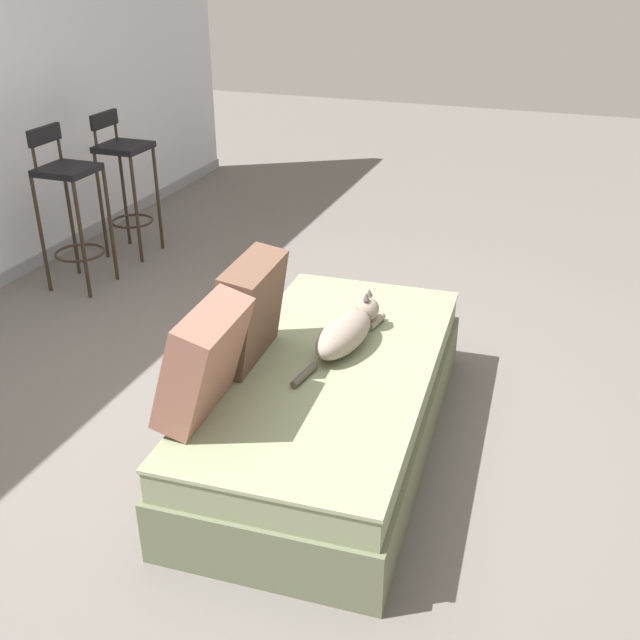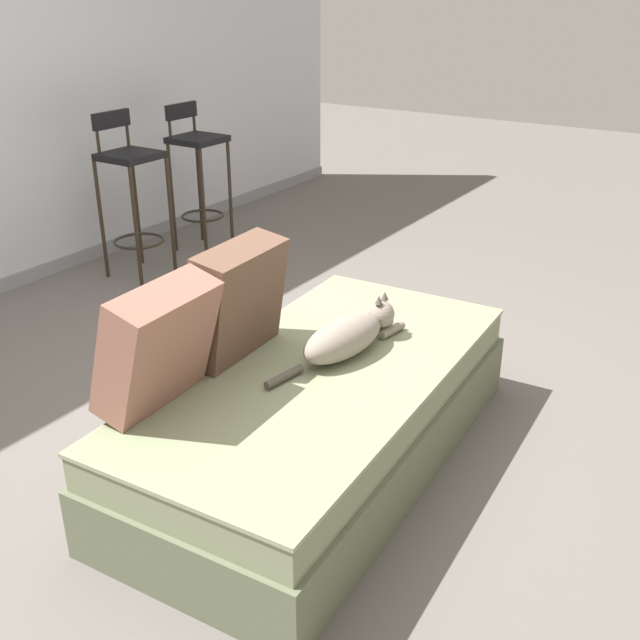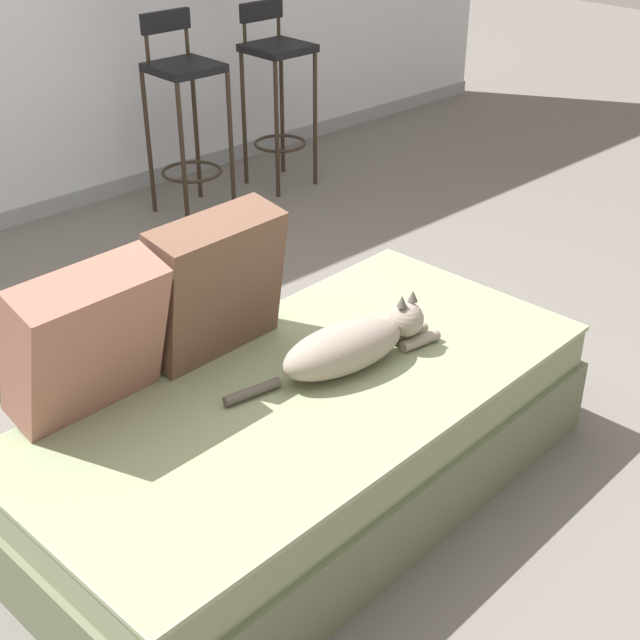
# 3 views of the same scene
# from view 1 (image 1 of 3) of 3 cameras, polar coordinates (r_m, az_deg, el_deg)

# --- Properties ---
(ground_plane) EXTENTS (16.00, 16.00, 0.00)m
(ground_plane) POSITION_cam_1_polar(r_m,az_deg,el_deg) (3.55, -5.44, -7.94)
(ground_plane) COLOR #66605B
(ground_plane) RESTS_ON ground
(couch) EXTENTS (1.85, 0.98, 0.41)m
(couch) POSITION_cam_1_polar(r_m,az_deg,el_deg) (3.30, 0.74, -6.34)
(couch) COLOR #636B50
(couch) RESTS_ON ground
(throw_pillow_corner) EXTENTS (0.44, 0.29, 0.45)m
(throw_pillow_corner) POSITION_cam_1_polar(r_m,az_deg,el_deg) (2.79, -8.88, -3.14)
(throw_pillow_corner) COLOR #936051
(throw_pillow_corner) RESTS_ON couch
(throw_pillow_middle) EXTENTS (0.44, 0.24, 0.45)m
(throw_pillow_middle) POSITION_cam_1_polar(r_m,az_deg,el_deg) (3.16, -5.44, 0.75)
(throw_pillow_middle) COLOR brown
(throw_pillow_middle) RESTS_ON couch
(cat) EXTENTS (0.74, 0.23, 0.19)m
(cat) POSITION_cam_1_polar(r_m,az_deg,el_deg) (3.30, 2.05, -0.88)
(cat) COLOR gray
(cat) RESTS_ON couch
(bar_stool_near_window) EXTENTS (0.33, 0.33, 1.03)m
(bar_stool_near_window) POSITION_cam_1_polar(r_m,az_deg,el_deg) (4.99, -18.56, 8.88)
(bar_stool_near_window) COLOR #2D2319
(bar_stool_near_window) RESTS_ON ground
(bar_stool_by_doorway) EXTENTS (0.32, 0.32, 1.00)m
(bar_stool_by_doorway) POSITION_cam_1_polar(r_m,az_deg,el_deg) (5.46, -14.68, 10.96)
(bar_stool_by_doorway) COLOR #2D2319
(bar_stool_by_doorway) RESTS_ON ground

